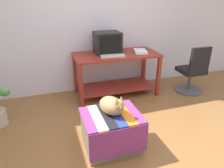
{
  "coord_description": "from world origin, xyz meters",
  "views": [
    {
      "loc": [
        -0.84,
        -1.75,
        1.75
      ],
      "look_at": [
        0.02,
        0.85,
        0.55
      ],
      "focal_mm": 33.87,
      "sensor_mm": 36.0,
      "label": 1
    }
  ],
  "objects_px": {
    "keyboard": "(113,56)",
    "cat": "(112,105)",
    "tv_monitor": "(107,43)",
    "ottoman_with_blanket": "(111,131)",
    "office_chair": "(193,73)",
    "book": "(140,51)",
    "desk": "(116,67)"
  },
  "relations": [
    {
      "from": "desk",
      "to": "keyboard",
      "type": "bearing_deg",
      "value": -127.78
    },
    {
      "from": "office_chair",
      "to": "cat",
      "type": "bearing_deg",
      "value": 28.64
    },
    {
      "from": "tv_monitor",
      "to": "ottoman_with_blanket",
      "type": "height_order",
      "value": "tv_monitor"
    },
    {
      "from": "tv_monitor",
      "to": "book",
      "type": "relative_size",
      "value": 1.51
    },
    {
      "from": "tv_monitor",
      "to": "ottoman_with_blanket",
      "type": "distance_m",
      "value": 1.69
    },
    {
      "from": "ottoman_with_blanket",
      "to": "office_chair",
      "type": "relative_size",
      "value": 0.75
    },
    {
      "from": "ottoman_with_blanket",
      "to": "office_chair",
      "type": "height_order",
      "value": "office_chair"
    },
    {
      "from": "tv_monitor",
      "to": "cat",
      "type": "xyz_separation_m",
      "value": [
        -0.39,
        -1.45,
        -0.39
      ]
    },
    {
      "from": "tv_monitor",
      "to": "book",
      "type": "distance_m",
      "value": 0.6
    },
    {
      "from": "tv_monitor",
      "to": "office_chair",
      "type": "height_order",
      "value": "tv_monitor"
    },
    {
      "from": "keyboard",
      "to": "book",
      "type": "xyz_separation_m",
      "value": [
        0.55,
        0.1,
        0.01
      ]
    },
    {
      "from": "desk",
      "to": "tv_monitor",
      "type": "bearing_deg",
      "value": 142.19
    },
    {
      "from": "keyboard",
      "to": "desk",
      "type": "bearing_deg",
      "value": 58.17
    },
    {
      "from": "ottoman_with_blanket",
      "to": "office_chair",
      "type": "xyz_separation_m",
      "value": [
        1.91,
        1.01,
        0.16
      ]
    },
    {
      "from": "book",
      "to": "office_chair",
      "type": "relative_size",
      "value": 0.33
    },
    {
      "from": "desk",
      "to": "tv_monitor",
      "type": "relative_size",
      "value": 3.34
    },
    {
      "from": "keyboard",
      "to": "cat",
      "type": "xyz_separation_m",
      "value": [
        -0.4,
        -1.2,
        -0.22
      ]
    },
    {
      "from": "book",
      "to": "cat",
      "type": "relative_size",
      "value": 0.68
    },
    {
      "from": "tv_monitor",
      "to": "cat",
      "type": "relative_size",
      "value": 1.02
    },
    {
      "from": "book",
      "to": "cat",
      "type": "xyz_separation_m",
      "value": [
        -0.95,
        -1.3,
        -0.23
      ]
    },
    {
      "from": "tv_monitor",
      "to": "keyboard",
      "type": "relative_size",
      "value": 1.1
    },
    {
      "from": "desk",
      "to": "tv_monitor",
      "type": "height_order",
      "value": "tv_monitor"
    },
    {
      "from": "tv_monitor",
      "to": "ottoman_with_blanket",
      "type": "relative_size",
      "value": 0.66
    },
    {
      "from": "tv_monitor",
      "to": "book",
      "type": "xyz_separation_m",
      "value": [
        0.56,
        -0.15,
        -0.16
      ]
    },
    {
      "from": "cat",
      "to": "tv_monitor",
      "type": "bearing_deg",
      "value": 52.64
    },
    {
      "from": "keyboard",
      "to": "cat",
      "type": "bearing_deg",
      "value": -102.2
    },
    {
      "from": "ottoman_with_blanket",
      "to": "cat",
      "type": "height_order",
      "value": "cat"
    },
    {
      "from": "ottoman_with_blanket",
      "to": "cat",
      "type": "xyz_separation_m",
      "value": [
        0.02,
        0.02,
        0.33
      ]
    },
    {
      "from": "keyboard",
      "to": "ottoman_with_blanket",
      "type": "distance_m",
      "value": 1.4
    },
    {
      "from": "desk",
      "to": "keyboard",
      "type": "xyz_separation_m",
      "value": [
        -0.12,
        -0.15,
        0.25
      ]
    },
    {
      "from": "desk",
      "to": "cat",
      "type": "xyz_separation_m",
      "value": [
        -0.52,
        -1.35,
        0.03
      ]
    },
    {
      "from": "cat",
      "to": "office_chair",
      "type": "xyz_separation_m",
      "value": [
        1.89,
        0.99,
        -0.17
      ]
    }
  ]
}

